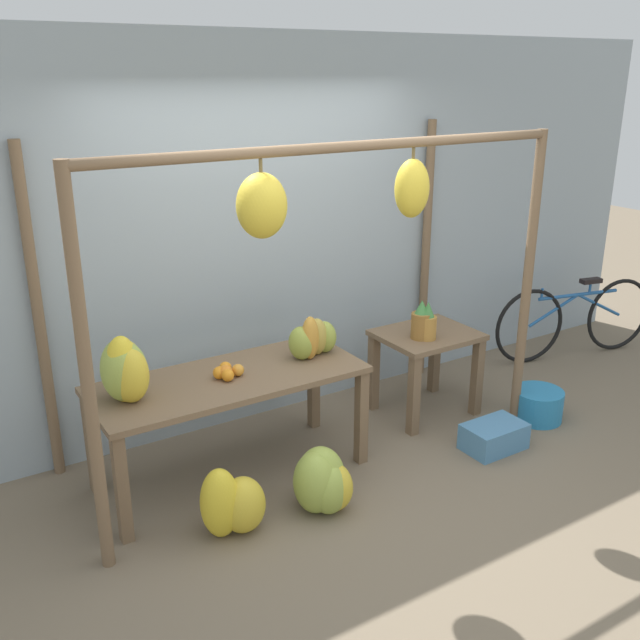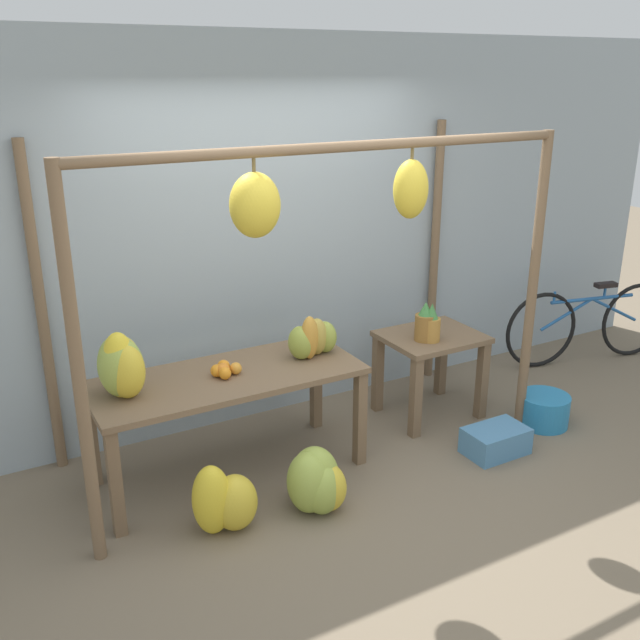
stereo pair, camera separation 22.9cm
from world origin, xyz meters
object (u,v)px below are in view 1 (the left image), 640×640
object	(u,v)px
fruit_crate_white	(494,436)
orange_pile	(227,372)
banana_pile_ground_right	(323,483)
parked_bicycle	(575,319)
pineapple_cluster	(424,322)
banana_pile_on_table	(126,371)
blue_bucket	(538,405)
banana_pile_ground_left	(232,504)
papaya_pile	(313,339)

from	to	relation	value
fruit_crate_white	orange_pile	bearing A→B (deg)	159.41
banana_pile_ground_right	parked_bicycle	world-z (taller)	parked_bicycle
pineapple_cluster	banana_pile_on_table	bearing A→B (deg)	179.14
parked_bicycle	banana_pile_ground_right	bearing A→B (deg)	-165.58
orange_pile	blue_bucket	bearing A→B (deg)	-12.07
banana_pile_ground_right	fruit_crate_white	distance (m)	1.42
blue_bucket	parked_bicycle	size ratio (longest dim) A/B	0.23
banana_pile_ground_left	banana_pile_ground_right	size ratio (longest dim) A/B	0.99
blue_bucket	fruit_crate_white	bearing A→B (deg)	-166.21
parked_bicycle	pineapple_cluster	bearing A→B (deg)	-173.61
fruit_crate_white	papaya_pile	bearing A→B (deg)	148.35
banana_pile_on_table	papaya_pile	distance (m)	1.27
banana_pile_on_table	banana_pile_ground_right	distance (m)	1.35
banana_pile_on_table	banana_pile_ground_right	world-z (taller)	banana_pile_on_table
fruit_crate_white	parked_bicycle	distance (m)	2.09
banana_pile_ground_right	pineapple_cluster	bearing A→B (deg)	26.01
orange_pile	parked_bicycle	distance (m)	3.64
pineapple_cluster	fruit_crate_white	world-z (taller)	pineapple_cluster
banana_pile_ground_right	parked_bicycle	xyz separation A→B (m)	(3.30, 0.85, 0.18)
orange_pile	pineapple_cluster	distance (m)	1.59
banana_pile_on_table	banana_pile_ground_right	xyz separation A→B (m)	(0.94, -0.65, -0.71)
banana_pile_on_table	pineapple_cluster	size ratio (longest dim) A/B	1.37
banana_pile_ground_left	parked_bicycle	world-z (taller)	parked_bicycle
orange_pile	blue_bucket	world-z (taller)	orange_pile
banana_pile_ground_left	blue_bucket	distance (m)	2.60
orange_pile	banana_pile_ground_left	size ratio (longest dim) A/B	0.46
banana_pile_on_table	fruit_crate_white	size ratio (longest dim) A/B	0.94
fruit_crate_white	parked_bicycle	size ratio (longest dim) A/B	0.26
banana_pile_ground_right	blue_bucket	distance (m)	2.03
blue_bucket	papaya_pile	xyz separation A→B (m)	(-1.70, 0.52, 0.72)
banana_pile_ground_left	fruit_crate_white	bearing A→B (deg)	-2.77
orange_pile	banana_pile_ground_right	distance (m)	0.91
fruit_crate_white	banana_pile_on_table	bearing A→B (deg)	164.02
fruit_crate_white	blue_bucket	xyz separation A→B (m)	(0.61, 0.15, 0.02)
blue_bucket	banana_pile_ground_right	bearing A→B (deg)	-176.36
pineapple_cluster	fruit_crate_white	xyz separation A→B (m)	(0.14, -0.64, -0.69)
banana_pile_on_table	banana_pile_ground_left	distance (m)	0.98
banana_pile_ground_right	parked_bicycle	distance (m)	3.41
banana_pile_ground_left	banana_pile_ground_right	world-z (taller)	banana_pile_ground_left
banana_pile_on_table	orange_pile	distance (m)	0.64
banana_pile_ground_right	fruit_crate_white	xyz separation A→B (m)	(1.42, -0.02, -0.09)
banana_pile_on_table	orange_pile	xyz separation A→B (m)	(0.62, -0.02, -0.14)
orange_pile	parked_bicycle	world-z (taller)	orange_pile
banana_pile_on_table	pineapple_cluster	xyz separation A→B (m)	(2.21, -0.03, -0.11)
parked_bicycle	papaya_pile	bearing A→B (deg)	-176.17
blue_bucket	pineapple_cluster	bearing A→B (deg)	146.95
orange_pile	pineapple_cluster	bearing A→B (deg)	-0.34
banana_pile_ground_right	fruit_crate_white	size ratio (longest dim) A/B	1.02
banana_pile_ground_right	papaya_pile	bearing A→B (deg)	63.02
blue_bucket	papaya_pile	world-z (taller)	papaya_pile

